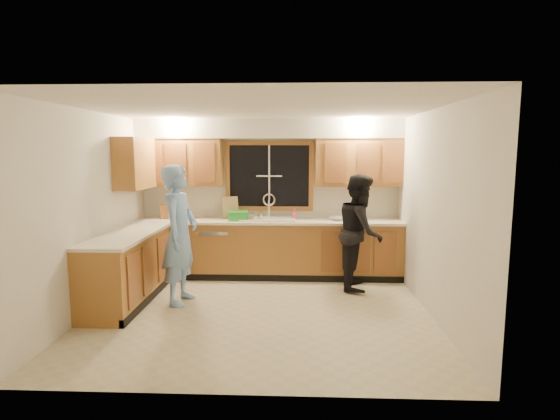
% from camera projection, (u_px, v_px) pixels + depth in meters
% --- Properties ---
extents(floor, '(4.20, 4.20, 0.00)m').
position_uv_depth(floor, '(260.00, 312.00, 5.48)').
color(floor, '#BEB292').
rests_on(floor, ground).
extents(ceiling, '(4.20, 4.20, 0.00)m').
position_uv_depth(ceiling, '(259.00, 108.00, 5.15)').
color(ceiling, white).
extents(wall_back, '(4.20, 0.00, 4.20)m').
position_uv_depth(wall_back, '(269.00, 197.00, 7.20)').
color(wall_back, beige).
rests_on(wall_back, ground).
extents(wall_left, '(0.00, 3.80, 3.80)m').
position_uv_depth(wall_left, '(90.00, 212.00, 5.40)').
color(wall_left, beige).
rests_on(wall_left, ground).
extents(wall_right, '(0.00, 3.80, 3.80)m').
position_uv_depth(wall_right, '(434.00, 214.00, 5.23)').
color(wall_right, beige).
rests_on(wall_right, ground).
extents(base_cabinets_back, '(4.20, 0.60, 0.88)m').
position_uv_depth(base_cabinets_back, '(268.00, 249.00, 7.00)').
color(base_cabinets_back, '#A76C30').
rests_on(base_cabinets_back, ground).
extents(base_cabinets_left, '(0.60, 1.90, 0.88)m').
position_uv_depth(base_cabinets_left, '(128.00, 269.00, 5.84)').
color(base_cabinets_left, '#A76C30').
rests_on(base_cabinets_left, ground).
extents(countertop_back, '(4.20, 0.63, 0.04)m').
position_uv_depth(countertop_back, '(268.00, 221.00, 6.93)').
color(countertop_back, '#F5EACE').
rests_on(countertop_back, base_cabinets_back).
extents(countertop_left, '(0.63, 1.90, 0.04)m').
position_uv_depth(countertop_left, '(128.00, 235.00, 5.78)').
color(countertop_left, '#F5EACE').
rests_on(countertop_left, base_cabinets_left).
extents(upper_cabinets_left, '(1.35, 0.33, 0.75)m').
position_uv_depth(upper_cabinets_left, '(180.00, 162.00, 7.01)').
color(upper_cabinets_left, '#A76C30').
rests_on(upper_cabinets_left, wall_back).
extents(upper_cabinets_right, '(1.35, 0.33, 0.75)m').
position_uv_depth(upper_cabinets_right, '(358.00, 163.00, 6.90)').
color(upper_cabinets_right, '#A76C30').
rests_on(upper_cabinets_right, wall_back).
extents(upper_cabinets_return, '(0.33, 0.90, 0.75)m').
position_uv_depth(upper_cabinets_return, '(135.00, 163.00, 6.43)').
color(upper_cabinets_return, '#A76C30').
rests_on(upper_cabinets_return, wall_left).
extents(soffit, '(4.20, 0.35, 0.30)m').
position_uv_depth(soffit, '(268.00, 129.00, 6.88)').
color(soffit, silver).
rests_on(soffit, wall_back).
extents(window_frame, '(1.44, 0.03, 1.14)m').
position_uv_depth(window_frame, '(269.00, 176.00, 7.14)').
color(window_frame, black).
rests_on(window_frame, wall_back).
extents(sink, '(0.86, 0.52, 0.57)m').
position_uv_depth(sink, '(268.00, 223.00, 6.95)').
color(sink, silver).
rests_on(sink, countertop_back).
extents(dishwasher, '(0.60, 0.56, 0.82)m').
position_uv_depth(dishwasher, '(216.00, 251.00, 7.03)').
color(dishwasher, white).
rests_on(dishwasher, floor).
extents(stove, '(0.58, 0.75, 0.90)m').
position_uv_depth(stove, '(110.00, 280.00, 5.27)').
color(stove, white).
rests_on(stove, floor).
extents(man, '(0.51, 0.71, 1.83)m').
position_uv_depth(man, '(180.00, 235.00, 5.71)').
color(man, '#7AA7E6').
rests_on(man, floor).
extents(woman, '(0.76, 0.91, 1.68)m').
position_uv_depth(woman, '(360.00, 232.00, 6.35)').
color(woman, black).
rests_on(woman, floor).
extents(knife_block, '(0.15, 0.13, 0.23)m').
position_uv_depth(knife_block, '(165.00, 212.00, 7.03)').
color(knife_block, '#975729').
rests_on(knife_block, countertop_back).
extents(cutting_board, '(0.28, 0.19, 0.35)m').
position_uv_depth(cutting_board, '(230.00, 207.00, 7.09)').
color(cutting_board, tan).
rests_on(cutting_board, countertop_back).
extents(dish_crate, '(0.35, 0.34, 0.14)m').
position_uv_depth(dish_crate, '(238.00, 216.00, 6.89)').
color(dish_crate, green).
rests_on(dish_crate, countertop_back).
extents(soap_bottle, '(0.08, 0.08, 0.17)m').
position_uv_depth(soap_bottle, '(294.00, 214.00, 7.01)').
color(soap_bottle, '#F35C83').
rests_on(soap_bottle, countertop_back).
extents(bowl, '(0.31, 0.31, 0.06)m').
position_uv_depth(bowl, '(337.00, 218.00, 6.89)').
color(bowl, silver).
rests_on(bowl, countertop_back).
extents(can_left, '(0.08, 0.08, 0.12)m').
position_uv_depth(can_left, '(252.00, 217.00, 6.79)').
color(can_left, '#C1B094').
rests_on(can_left, countertop_back).
extents(can_right, '(0.07, 0.07, 0.12)m').
position_uv_depth(can_right, '(261.00, 217.00, 6.86)').
color(can_right, '#C1B094').
rests_on(can_right, countertop_back).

